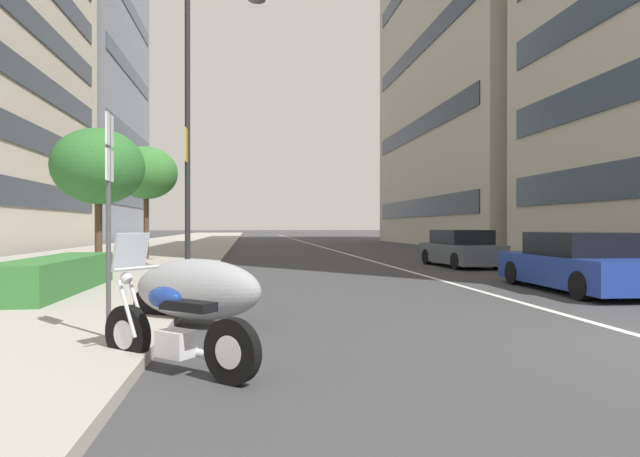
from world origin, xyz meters
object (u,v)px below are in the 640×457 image
at_px(street_lamp_with_banners, 198,107).
at_px(street_tree_far_plaza, 146,173).
at_px(street_tree_by_lamp_post, 98,167).
at_px(motorcycle_mid_row, 173,330).
at_px(car_far_down_avenue, 577,264).
at_px(motorcycle_second_in_row, 196,290).
at_px(car_mid_block_traffic, 461,249).
at_px(parking_sign_by_curb, 109,195).

distance_m(street_lamp_with_banners, street_tree_far_plaza, 6.50).
bearing_deg(street_tree_by_lamp_post, street_lamp_with_banners, -69.24).
height_order(motorcycle_mid_row, car_far_down_avenue, motorcycle_mid_row).
bearing_deg(street_lamp_with_banners, street_tree_far_plaza, 26.08).
xyz_separation_m(motorcycle_second_in_row, car_far_down_avenue, (3.18, -8.60, 0.08)).
height_order(motorcycle_mid_row, street_tree_by_lamp_post, street_tree_by_lamp_post).
bearing_deg(motorcycle_second_in_row, street_tree_by_lamp_post, -39.57).
bearing_deg(car_mid_block_traffic, parking_sign_by_curb, 138.22).
height_order(motorcycle_second_in_row, street_tree_far_plaza, street_tree_far_plaza).
relative_size(parking_sign_by_curb, street_tree_by_lamp_post, 0.65).
distance_m(car_mid_block_traffic, street_tree_far_plaza, 13.67).
distance_m(parking_sign_by_curb, street_tree_far_plaza, 16.86).
distance_m(street_tree_by_lamp_post, street_tree_far_plaza, 6.75).
relative_size(motorcycle_mid_row, street_tree_far_plaza, 0.37).
bearing_deg(parking_sign_by_curb, motorcycle_mid_row, -140.94).
bearing_deg(motorcycle_mid_row, street_lamp_with_banners, -46.56).
height_order(car_far_down_avenue, street_tree_by_lamp_post, street_tree_by_lamp_post).
bearing_deg(car_far_down_avenue, motorcycle_mid_row, 126.22).
bearing_deg(motorcycle_mid_row, car_far_down_avenue, -107.00).
xyz_separation_m(motorcycle_second_in_row, car_mid_block_traffic, (10.78, -8.94, 0.10)).
relative_size(motorcycle_mid_row, street_tree_by_lamp_post, 0.41).
bearing_deg(street_lamp_with_banners, motorcycle_second_in_row, -174.94).
bearing_deg(street_tree_by_lamp_post, car_mid_block_traffic, -79.63).
relative_size(street_tree_by_lamp_post, street_tree_far_plaza, 0.90).
bearing_deg(car_far_down_avenue, street_lamp_with_banners, 58.61).
xyz_separation_m(motorcycle_second_in_row, street_tree_by_lamp_post, (8.46, 3.75, 2.81)).
relative_size(parking_sign_by_curb, street_tree_far_plaza, 0.59).
bearing_deg(car_mid_block_traffic, motorcycle_mid_row, 143.55).
relative_size(car_far_down_avenue, street_tree_by_lamp_post, 1.06).
distance_m(parking_sign_by_curb, street_lamp_with_banners, 11.49).
relative_size(car_mid_block_traffic, street_tree_far_plaza, 0.86).
xyz_separation_m(motorcycle_second_in_row, parking_sign_by_curb, (-1.35, 0.96, 1.38)).
xyz_separation_m(motorcycle_mid_row, street_tree_far_plaza, (17.72, 3.61, 3.43)).
distance_m(motorcycle_second_in_row, parking_sign_by_curb, 2.15).
bearing_deg(street_tree_far_plaza, car_mid_block_traffic, -109.38).
relative_size(car_far_down_avenue, street_lamp_with_banners, 0.50).
bearing_deg(street_tree_far_plaza, car_far_down_avenue, -134.55).
bearing_deg(street_tree_far_plaza, parking_sign_by_curb, -170.91).
xyz_separation_m(parking_sign_by_curb, street_tree_by_lamp_post, (9.80, 2.80, 1.43)).
bearing_deg(motorcycle_mid_row, parking_sign_by_curb, -11.52).
bearing_deg(car_mid_block_traffic, motorcycle_second_in_row, 137.77).
distance_m(motorcycle_second_in_row, street_tree_far_plaza, 15.96).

